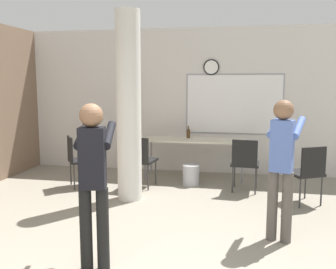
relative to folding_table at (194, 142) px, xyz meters
name	(u,v)px	position (x,y,z in m)	size (l,w,h in m)	color
wall_back	(201,101)	(0.05, 0.55, 0.73)	(8.00, 0.15, 2.80)	silver
support_pillar	(129,107)	(-0.82, -1.44, 0.73)	(0.37, 0.37, 2.80)	silver
folding_table	(194,142)	(0.00, 0.00, 0.00)	(1.87, 0.60, 0.72)	beige
bottle_on_table	(188,133)	(-0.13, 0.14, 0.14)	(0.07, 0.07, 0.23)	#4C3319
waste_bin	(191,175)	(0.00, -0.49, -0.50)	(0.29, 0.29, 0.35)	#B2B2B7
chair_near_pillar	(78,157)	(-1.85, -0.97, -0.16)	(0.61, 0.61, 0.87)	black
chair_table_right	(245,161)	(0.91, -0.75, -0.16)	(0.47, 0.47, 0.87)	black
chair_table_left	(140,158)	(-0.81, -0.82, -0.16)	(0.50, 0.50, 0.87)	black
chair_mid_room	(307,170)	(1.77, -1.24, -0.16)	(0.59, 0.59, 0.87)	black
person_playing_side	(282,159)	(1.26, -2.59, 0.25)	(0.47, 0.66, 1.58)	#514C47
person_playing_front	(93,173)	(-0.52, -3.59, 0.25)	(0.44, 0.61, 1.58)	black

